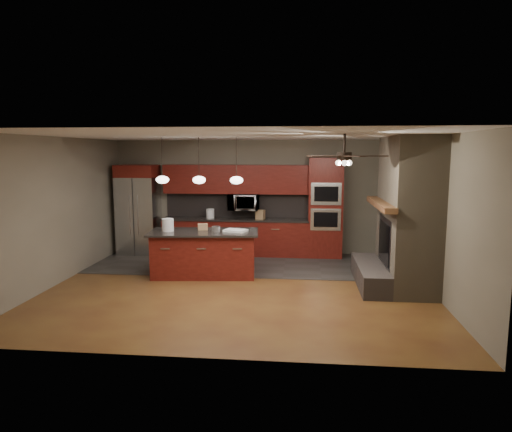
# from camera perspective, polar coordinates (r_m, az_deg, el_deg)

# --- Properties ---
(ground) EXTENTS (7.00, 7.00, 0.00)m
(ground) POSITION_cam_1_polar(r_m,az_deg,el_deg) (8.67, -2.05, -8.85)
(ground) COLOR brown
(ground) RESTS_ON ground
(ceiling) EXTENTS (7.00, 6.00, 0.02)m
(ceiling) POSITION_cam_1_polar(r_m,az_deg,el_deg) (8.30, -2.15, 9.99)
(ceiling) COLOR white
(ceiling) RESTS_ON back_wall
(back_wall) EXTENTS (7.00, 0.02, 2.80)m
(back_wall) POSITION_cam_1_polar(r_m,az_deg,el_deg) (11.33, -0.03, 2.38)
(back_wall) COLOR slate
(back_wall) RESTS_ON ground
(right_wall) EXTENTS (0.02, 6.00, 2.80)m
(right_wall) POSITION_cam_1_polar(r_m,az_deg,el_deg) (8.62, 21.61, 0.03)
(right_wall) COLOR slate
(right_wall) RESTS_ON ground
(left_wall) EXTENTS (0.02, 6.00, 2.80)m
(left_wall) POSITION_cam_1_polar(r_m,az_deg,el_deg) (9.50, -23.51, 0.61)
(left_wall) COLOR slate
(left_wall) RESTS_ON ground
(slate_tile_patch) EXTENTS (7.00, 2.40, 0.01)m
(slate_tile_patch) POSITION_cam_1_polar(r_m,az_deg,el_deg) (10.39, -0.70, -5.96)
(slate_tile_patch) COLOR #32302D
(slate_tile_patch) RESTS_ON ground
(fireplace_column) EXTENTS (1.30, 2.10, 2.80)m
(fireplace_column) POSITION_cam_1_polar(r_m,az_deg,el_deg) (8.91, 18.03, -0.23)
(fireplace_column) COLOR #736752
(fireplace_column) RESTS_ON ground
(back_cabinetry) EXTENTS (3.59, 0.64, 2.20)m
(back_cabinetry) POSITION_cam_1_polar(r_m,az_deg,el_deg) (11.20, -2.58, -0.30)
(back_cabinetry) COLOR maroon
(back_cabinetry) RESTS_ON ground
(oven_tower) EXTENTS (0.80, 0.63, 2.38)m
(oven_tower) POSITION_cam_1_polar(r_m,az_deg,el_deg) (11.00, 8.65, 1.03)
(oven_tower) COLOR maroon
(oven_tower) RESTS_ON ground
(microwave) EXTENTS (0.73, 0.41, 0.50)m
(microwave) POSITION_cam_1_polar(r_m,az_deg,el_deg) (11.12, -1.57, 1.75)
(microwave) COLOR silver
(microwave) RESTS_ON back_cabinetry
(refrigerator) EXTENTS (0.95, 0.75, 2.20)m
(refrigerator) POSITION_cam_1_polar(r_m,az_deg,el_deg) (11.64, -14.48, 0.79)
(refrigerator) COLOR silver
(refrigerator) RESTS_ON ground
(kitchen_island) EXTENTS (2.28, 1.20, 0.92)m
(kitchen_island) POSITION_cam_1_polar(r_m,az_deg,el_deg) (9.38, -6.51, -4.65)
(kitchen_island) COLOR maroon
(kitchen_island) RESTS_ON ground
(white_bucket) EXTENTS (0.29, 0.29, 0.26)m
(white_bucket) POSITION_cam_1_polar(r_m,az_deg,el_deg) (9.39, -10.97, -1.10)
(white_bucket) COLOR white
(white_bucket) RESTS_ON kitchen_island
(paint_can) EXTENTS (0.22, 0.22, 0.11)m
(paint_can) POSITION_cam_1_polar(r_m,az_deg,el_deg) (9.19, -5.02, -1.64)
(paint_can) COLOR silver
(paint_can) RESTS_ON kitchen_island
(paint_tray) EXTENTS (0.50, 0.42, 0.04)m
(paint_tray) POSITION_cam_1_polar(r_m,az_deg,el_deg) (9.20, -2.57, -1.83)
(paint_tray) COLOR white
(paint_tray) RESTS_ON kitchen_island
(cardboard_box) EXTENTS (0.23, 0.19, 0.12)m
(cardboard_box) POSITION_cam_1_polar(r_m,az_deg,el_deg) (9.45, -6.67, -1.36)
(cardboard_box) COLOR #A77F56
(cardboard_box) RESTS_ON kitchen_island
(counter_bucket) EXTENTS (0.23, 0.23, 0.23)m
(counter_bucket) POSITION_cam_1_polar(r_m,az_deg,el_deg) (11.24, -5.74, 0.32)
(counter_bucket) COLOR white
(counter_bucket) RESTS_ON back_cabinetry
(counter_box) EXTENTS (0.24, 0.21, 0.22)m
(counter_box) POSITION_cam_1_polar(r_m,az_deg,el_deg) (11.01, 0.55, 0.18)
(counter_box) COLOR #93714B
(counter_box) RESTS_ON back_cabinetry
(pendant_left) EXTENTS (0.26, 0.26, 0.92)m
(pendant_left) POSITION_cam_1_polar(r_m,az_deg,el_deg) (9.36, -11.62, 4.49)
(pendant_left) COLOR black
(pendant_left) RESTS_ON ceiling
(pendant_center) EXTENTS (0.26, 0.26, 0.92)m
(pendant_center) POSITION_cam_1_polar(r_m,az_deg,el_deg) (9.16, -7.12, 4.52)
(pendant_center) COLOR black
(pendant_center) RESTS_ON ceiling
(pendant_right) EXTENTS (0.26, 0.26, 0.92)m
(pendant_right) POSITION_cam_1_polar(r_m,az_deg,el_deg) (9.02, -2.46, 4.52)
(pendant_right) COLOR black
(pendant_right) RESTS_ON ceiling
(ceiling_fan) EXTENTS (1.27, 1.33, 0.41)m
(ceiling_fan) POSITION_cam_1_polar(r_m,az_deg,el_deg) (7.45, 10.97, 7.44)
(ceiling_fan) COLOR black
(ceiling_fan) RESTS_ON ceiling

